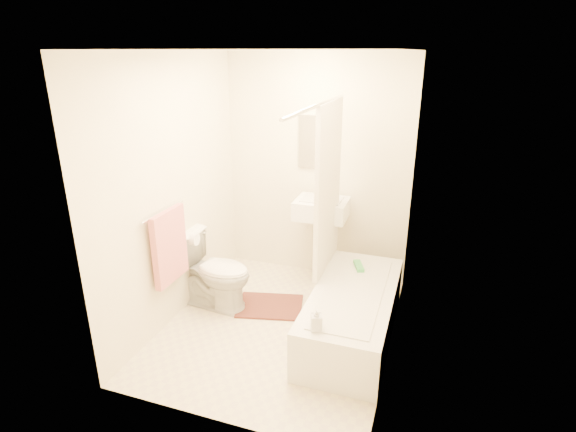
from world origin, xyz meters
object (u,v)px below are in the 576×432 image
(sink, at_px, (321,238))
(bathtub, at_px, (353,313))
(toilet, at_px, (214,271))
(bath_mat, at_px, (270,306))
(soap_bottle, at_px, (317,319))

(sink, distance_m, bathtub, 1.05)
(toilet, distance_m, sink, 1.18)
(toilet, height_order, bathtub, toilet)
(bath_mat, distance_m, soap_bottle, 1.22)
(bathtub, bearing_deg, sink, 121.31)
(sink, relative_size, soap_bottle, 5.81)
(toilet, xyz_separation_m, bathtub, (1.39, -0.06, -0.16))
(bathtub, xyz_separation_m, soap_bottle, (-0.16, -0.65, 0.31))
(soap_bottle, bearing_deg, bathtub, 76.56)
(sink, bearing_deg, soap_bottle, -77.60)
(soap_bottle, bearing_deg, toilet, 149.82)
(bath_mat, bearing_deg, toilet, -165.99)
(bathtub, relative_size, soap_bottle, 8.71)
(toilet, relative_size, bath_mat, 1.22)
(bathtub, relative_size, bath_mat, 2.48)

